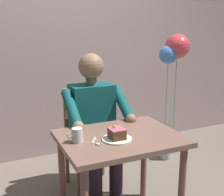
{
  "coord_description": "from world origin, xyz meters",
  "views": [
    {
      "loc": [
        0.85,
        1.75,
        1.48
      ],
      "look_at": [
        0.01,
        -0.1,
        0.96
      ],
      "focal_mm": 47.89,
      "sensor_mm": 36.0,
      "label": 1
    }
  ],
  "objects_px": {
    "dining_table": "(120,151)",
    "dessert_spoon": "(96,142)",
    "chair": "(89,133)",
    "seated_person": "(95,124)",
    "cake_slice": "(117,133)",
    "balloon_display": "(174,62)",
    "coffee_cup": "(77,135)"
  },
  "relations": [
    {
      "from": "dining_table",
      "to": "dessert_spoon",
      "type": "xyz_separation_m",
      "value": [
        0.2,
        0.04,
        0.11
      ]
    },
    {
      "from": "dining_table",
      "to": "coffee_cup",
      "type": "xyz_separation_m",
      "value": [
        0.3,
        -0.01,
        0.16
      ]
    },
    {
      "from": "chair",
      "to": "balloon_display",
      "type": "bearing_deg",
      "value": -173.44
    },
    {
      "from": "balloon_display",
      "to": "cake_slice",
      "type": "bearing_deg",
      "value": 38.6
    },
    {
      "from": "chair",
      "to": "balloon_display",
      "type": "relative_size",
      "value": 0.67
    },
    {
      "from": "dessert_spoon",
      "to": "seated_person",
      "type": "bearing_deg",
      "value": -110.61
    },
    {
      "from": "chair",
      "to": "balloon_display",
      "type": "xyz_separation_m",
      "value": [
        -0.97,
        -0.11,
        0.58
      ]
    },
    {
      "from": "chair",
      "to": "cake_slice",
      "type": "relative_size",
      "value": 8.79
    },
    {
      "from": "dessert_spoon",
      "to": "balloon_display",
      "type": "relative_size",
      "value": 0.1
    },
    {
      "from": "cake_slice",
      "to": "coffee_cup",
      "type": "distance_m",
      "value": 0.26
    },
    {
      "from": "chair",
      "to": "dessert_spoon",
      "type": "height_order",
      "value": "chair"
    },
    {
      "from": "dining_table",
      "to": "seated_person",
      "type": "relative_size",
      "value": 0.67
    },
    {
      "from": "chair",
      "to": "dessert_spoon",
      "type": "distance_m",
      "value": 0.75
    },
    {
      "from": "dining_table",
      "to": "dessert_spoon",
      "type": "height_order",
      "value": "dessert_spoon"
    },
    {
      "from": "coffee_cup",
      "to": "dessert_spoon",
      "type": "bearing_deg",
      "value": 151.68
    },
    {
      "from": "cake_slice",
      "to": "balloon_display",
      "type": "xyz_separation_m",
      "value": [
        -1.02,
        -0.82,
        0.32
      ]
    },
    {
      "from": "chair",
      "to": "dessert_spoon",
      "type": "bearing_deg",
      "value": 74.27
    },
    {
      "from": "dining_table",
      "to": "balloon_display",
      "type": "xyz_separation_m",
      "value": [
        -0.97,
        -0.76,
        0.48
      ]
    },
    {
      "from": "chair",
      "to": "dining_table",
      "type": "bearing_deg",
      "value": 90.0
    },
    {
      "from": "dessert_spoon",
      "to": "balloon_display",
      "type": "height_order",
      "value": "balloon_display"
    },
    {
      "from": "cake_slice",
      "to": "dessert_spoon",
      "type": "bearing_deg",
      "value": -4.33
    },
    {
      "from": "seated_person",
      "to": "balloon_display",
      "type": "xyz_separation_m",
      "value": [
        -0.97,
        -0.29,
        0.43
      ]
    },
    {
      "from": "cake_slice",
      "to": "coffee_cup",
      "type": "height_order",
      "value": "cake_slice"
    },
    {
      "from": "dining_table",
      "to": "balloon_display",
      "type": "bearing_deg",
      "value": -141.98
    },
    {
      "from": "coffee_cup",
      "to": "dessert_spoon",
      "type": "xyz_separation_m",
      "value": [
        -0.11,
        0.06,
        -0.05
      ]
    },
    {
      "from": "dessert_spoon",
      "to": "coffee_cup",
      "type": "bearing_deg",
      "value": -28.32
    },
    {
      "from": "dining_table",
      "to": "seated_person",
      "type": "bearing_deg",
      "value": -90.0
    },
    {
      "from": "chair",
      "to": "seated_person",
      "type": "height_order",
      "value": "seated_person"
    },
    {
      "from": "coffee_cup",
      "to": "seated_person",
      "type": "bearing_deg",
      "value": -123.55
    },
    {
      "from": "dessert_spoon",
      "to": "balloon_display",
      "type": "distance_m",
      "value": 1.46
    },
    {
      "from": "balloon_display",
      "to": "seated_person",
      "type": "bearing_deg",
      "value": 16.37
    },
    {
      "from": "chair",
      "to": "cake_slice",
      "type": "xyz_separation_m",
      "value": [
        0.05,
        0.7,
        0.25
      ]
    }
  ]
}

